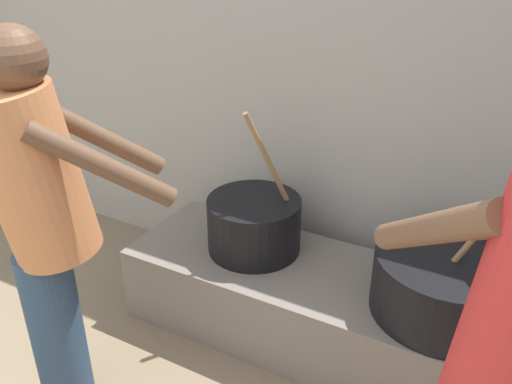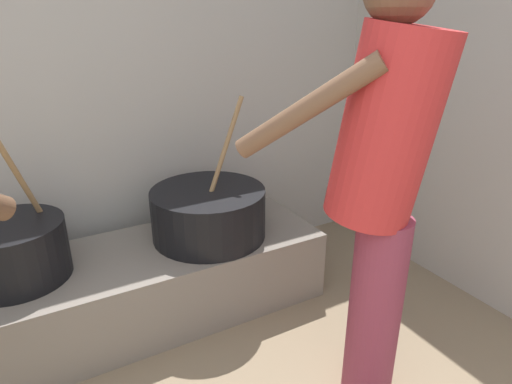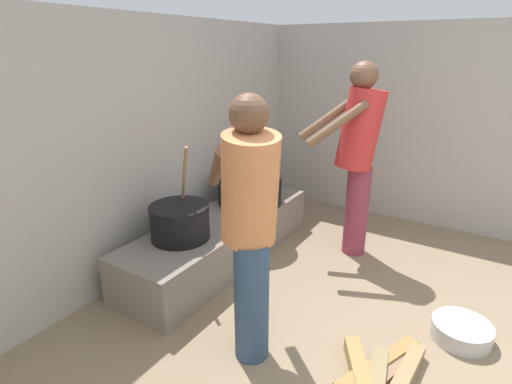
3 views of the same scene
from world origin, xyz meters
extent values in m
cube|color=#ADA8A0|center=(0.00, 2.61, 0.99)|extent=(5.31, 0.20, 1.97)
cube|color=slate|center=(0.74, 2.09, 0.19)|extent=(1.99, 0.60, 0.38)
cylinder|color=black|center=(0.29, 2.13, 0.51)|extent=(0.44, 0.44, 0.26)
cylinder|color=#937047|center=(0.37, 2.13, 0.84)|extent=(0.16, 0.22, 0.51)
cylinder|color=black|center=(1.19, 2.08, 0.51)|extent=(0.59, 0.59, 0.26)
cylinder|color=#937047|center=(1.29, 2.08, 0.84)|extent=(0.25, 0.08, 0.51)
cylinder|color=brown|center=(1.20, 1.29, 1.18)|extent=(0.36, 0.42, 0.37)
cylinder|color=navy|center=(-0.09, 1.25, 0.37)|extent=(0.20, 0.20, 0.74)
cylinder|color=#D17F4C|center=(-0.07, 1.27, 1.04)|extent=(0.48, 0.48, 0.63)
sphere|color=brown|center=(-0.06, 1.27, 1.43)|extent=(0.20, 0.20, 0.20)
cylinder|color=brown|center=(0.19, 1.33, 1.10)|extent=(0.37, 0.37, 0.35)
cylinder|color=brown|center=(-0.01, 1.52, 1.10)|extent=(0.37, 0.37, 0.35)
camera|label=1|loc=(1.35, 0.20, 1.79)|focal=37.86mm
camera|label=2|loc=(0.40, 0.18, 1.45)|focal=30.53mm
camera|label=3|loc=(-1.70, 0.20, 1.73)|focal=27.97mm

